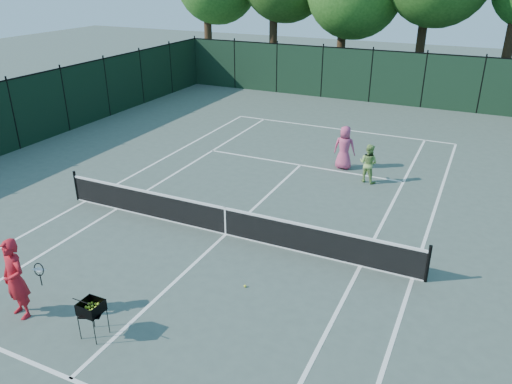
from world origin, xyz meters
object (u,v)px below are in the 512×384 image
at_px(player_green, 368,163).
at_px(loose_ball_midcourt, 245,286).
at_px(ball_hopper, 91,308).
at_px(coach, 15,279).
at_px(player_pink, 344,148).

relative_size(player_green, loose_ball_midcourt, 21.55).
distance_m(player_green, ball_hopper, 11.53).
height_order(coach, player_pink, coach).
xyz_separation_m(player_pink, player_green, (1.19, -0.96, -0.13)).
bearing_deg(loose_ball_midcourt, ball_hopper, -125.58).
relative_size(coach, ball_hopper, 2.20).
bearing_deg(loose_ball_midcourt, coach, -142.86).
bearing_deg(coach, ball_hopper, 15.14).
bearing_deg(ball_hopper, player_green, 50.24).
height_order(player_green, ball_hopper, player_green).
bearing_deg(player_green, loose_ball_midcourt, 95.66).
height_order(coach, ball_hopper, coach).
distance_m(coach, ball_hopper, 2.04).
xyz_separation_m(player_green, ball_hopper, (-3.27, -11.05, 0.01)).
bearing_deg(ball_hopper, loose_ball_midcourt, 31.15).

